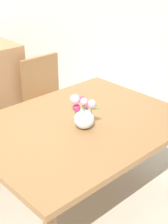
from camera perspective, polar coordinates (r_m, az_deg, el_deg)
name	(u,v)px	position (r m, az deg, el deg)	size (l,w,h in m)	color
ground_plane	(81,203)	(2.73, -0.59, -15.43)	(12.00, 12.00, 0.00)	#B7AD99
dining_table	(80,133)	(2.35, -0.67, -3.59)	(1.45, 1.12, 0.73)	olive
chair_right	(48,96)	(3.25, -6.19, 2.69)	(0.42, 0.42, 0.90)	olive
flower_vase	(83,115)	(2.19, -0.09, -0.44)	(0.19, 0.16, 0.25)	silver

